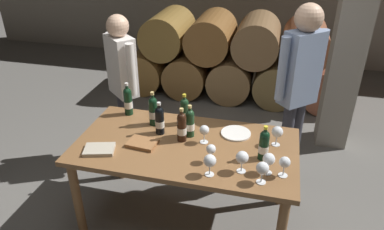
# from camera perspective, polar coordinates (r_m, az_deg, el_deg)

# --- Properties ---
(ground_plane) EXTENTS (14.00, 14.00, 0.00)m
(ground_plane) POSITION_cam_1_polar(r_m,az_deg,el_deg) (3.29, -0.87, -15.74)
(ground_plane) COLOR #66635E
(barrel_stack) EXTENTS (3.12, 0.90, 1.15)m
(barrel_stack) POSITION_cam_1_polar(r_m,az_deg,el_deg) (5.21, 6.46, 8.81)
(barrel_stack) COLOR olive
(barrel_stack) RESTS_ON ground_plane
(stone_pillar) EXTENTS (0.32, 0.32, 2.60)m
(stone_pillar) POSITION_cam_1_polar(r_m,az_deg,el_deg) (4.05, 23.82, 12.03)
(stone_pillar) COLOR gray
(stone_pillar) RESTS_ON ground_plane
(dining_table) EXTENTS (1.70, 0.90, 0.76)m
(dining_table) POSITION_cam_1_polar(r_m,az_deg,el_deg) (2.86, -0.97, -6.13)
(dining_table) COLOR brown
(dining_table) RESTS_ON ground_plane
(wine_bottle_0) EXTENTS (0.07, 0.07, 0.27)m
(wine_bottle_0) POSITION_cam_1_polar(r_m,az_deg,el_deg) (2.85, -0.34, -1.20)
(wine_bottle_0) COLOR #19381E
(wine_bottle_0) RESTS_ON dining_table
(wine_bottle_1) EXTENTS (0.07, 0.07, 0.28)m
(wine_bottle_1) POSITION_cam_1_polar(r_m,az_deg,el_deg) (2.79, -1.62, -1.84)
(wine_bottle_1) COLOR black
(wine_bottle_1) RESTS_ON dining_table
(wine_bottle_2) EXTENTS (0.07, 0.07, 0.30)m
(wine_bottle_2) POSITION_cam_1_polar(r_m,az_deg,el_deg) (3.02, -6.11, 0.69)
(wine_bottle_2) COLOR black
(wine_bottle_2) RESTS_ON dining_table
(wine_bottle_3) EXTENTS (0.07, 0.07, 0.27)m
(wine_bottle_3) POSITION_cam_1_polar(r_m,az_deg,el_deg) (3.02, -1.19, 0.64)
(wine_bottle_3) COLOR #19381E
(wine_bottle_3) RESTS_ON dining_table
(wine_bottle_4) EXTENTS (0.07, 0.07, 0.27)m
(wine_bottle_4) POSITION_cam_1_polar(r_m,az_deg,el_deg) (2.63, 11.21, -4.59)
(wine_bottle_4) COLOR black
(wine_bottle_4) RESTS_ON dining_table
(wine_bottle_5) EXTENTS (0.07, 0.07, 0.28)m
(wine_bottle_5) POSITION_cam_1_polar(r_m,az_deg,el_deg) (2.89, -5.10, -0.79)
(wine_bottle_5) COLOR black
(wine_bottle_5) RESTS_ON dining_table
(wine_bottle_6) EXTENTS (0.07, 0.07, 0.30)m
(wine_bottle_6) POSITION_cam_1_polar(r_m,az_deg,el_deg) (3.21, -10.01, 2.20)
(wine_bottle_6) COLOR black
(wine_bottle_6) RESTS_ON dining_table
(wine_glass_0) EXTENTS (0.09, 0.09, 0.16)m
(wine_glass_0) POSITION_cam_1_polar(r_m,az_deg,el_deg) (2.41, 11.00, -8.27)
(wine_glass_0) COLOR white
(wine_glass_0) RESTS_ON dining_table
(wine_glass_1) EXTENTS (0.08, 0.08, 0.16)m
(wine_glass_1) POSITION_cam_1_polar(r_m,az_deg,el_deg) (2.50, 11.96, -6.87)
(wine_glass_1) COLOR white
(wine_glass_1) RESTS_ON dining_table
(wine_glass_2) EXTENTS (0.09, 0.09, 0.16)m
(wine_glass_2) POSITION_cam_1_polar(r_m,az_deg,el_deg) (2.43, 2.82, -7.25)
(wine_glass_2) COLOR white
(wine_glass_2) RESTS_ON dining_table
(wine_glass_3) EXTENTS (0.08, 0.08, 0.15)m
(wine_glass_3) POSITION_cam_1_polar(r_m,az_deg,el_deg) (2.50, 14.34, -7.29)
(wine_glass_3) COLOR white
(wine_glass_3) RESTS_ON dining_table
(wine_glass_4) EXTENTS (0.07, 0.07, 0.14)m
(wine_glass_4) POSITION_cam_1_polar(r_m,az_deg,el_deg) (2.56, 3.00, -5.50)
(wine_glass_4) COLOR white
(wine_glass_4) RESTS_ON dining_table
(wine_glass_5) EXTENTS (0.08, 0.08, 0.15)m
(wine_glass_5) POSITION_cam_1_polar(r_m,az_deg,el_deg) (2.77, 1.94, -2.46)
(wine_glass_5) COLOR white
(wine_glass_5) RESTS_ON dining_table
(wine_glass_6) EXTENTS (0.09, 0.09, 0.16)m
(wine_glass_6) POSITION_cam_1_polar(r_m,az_deg,el_deg) (2.48, 7.88, -6.68)
(wine_glass_6) COLOR white
(wine_glass_6) RESTS_ON dining_table
(wine_glass_7) EXTENTS (0.09, 0.09, 0.16)m
(wine_glass_7) POSITION_cam_1_polar(r_m,az_deg,el_deg) (2.81, 13.24, -2.66)
(wine_glass_7) COLOR white
(wine_glass_7) RESTS_ON dining_table
(tasting_notebook) EXTENTS (0.26, 0.21, 0.03)m
(tasting_notebook) POSITION_cam_1_polar(r_m,az_deg,el_deg) (2.81, -14.34, -5.28)
(tasting_notebook) COLOR #B2A893
(tasting_notebook) RESTS_ON dining_table
(leather_ledger) EXTENTS (0.23, 0.18, 0.03)m
(leather_ledger) POSITION_cam_1_polar(r_m,az_deg,el_deg) (2.82, -7.81, -4.40)
(leather_ledger) COLOR #936038
(leather_ledger) RESTS_ON dining_table
(serving_plate) EXTENTS (0.24, 0.24, 0.01)m
(serving_plate) POSITION_cam_1_polar(r_m,az_deg,el_deg) (2.95, 6.89, -2.86)
(serving_plate) COLOR white
(serving_plate) RESTS_ON dining_table
(sommelier_presenting) EXTENTS (0.38, 0.36, 1.72)m
(sommelier_presenting) POSITION_cam_1_polar(r_m,az_deg,el_deg) (3.27, 16.44, 4.90)
(sommelier_presenting) COLOR #383842
(sommelier_presenting) RESTS_ON ground_plane
(taster_seated_left) EXTENTS (0.39, 0.35, 1.54)m
(taster_seated_left) POSITION_cam_1_polar(r_m,az_deg,el_deg) (3.58, -10.81, 5.57)
(taster_seated_left) COLOR #383842
(taster_seated_left) RESTS_ON ground_plane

